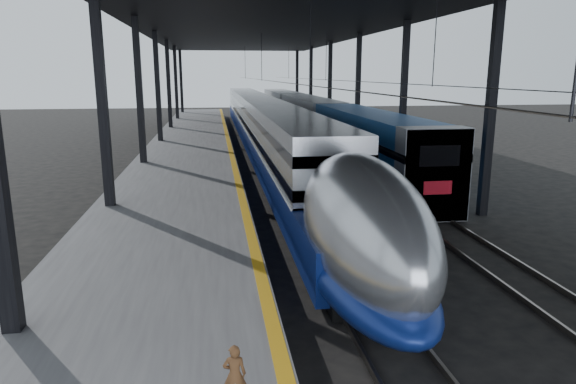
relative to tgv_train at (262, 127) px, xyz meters
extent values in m
plane|color=black|center=(-2.00, -24.98, -1.89)|extent=(160.00, 160.00, 0.00)
cube|color=#4C4C4F|center=(-5.50, -4.98, -1.39)|extent=(6.00, 80.00, 1.00)
cube|color=#C88E12|center=(-2.70, -4.98, -0.89)|extent=(0.30, 80.00, 0.01)
cube|color=slate|center=(-0.72, -4.98, -1.81)|extent=(0.08, 80.00, 0.16)
cube|color=slate|center=(0.72, -4.98, -1.81)|extent=(0.08, 80.00, 0.16)
cube|color=slate|center=(4.28, -4.98, -1.81)|extent=(0.08, 80.00, 0.16)
cube|color=slate|center=(5.72, -4.98, -1.81)|extent=(0.08, 80.00, 0.16)
cube|color=black|center=(-7.80, -19.98, 2.61)|extent=(0.35, 0.35, 9.00)
cube|color=black|center=(7.60, -19.98, 2.61)|extent=(0.35, 0.35, 9.00)
cube|color=black|center=(-7.80, -9.98, 2.61)|extent=(0.35, 0.35, 9.00)
cube|color=black|center=(7.60, -9.98, 2.61)|extent=(0.35, 0.35, 9.00)
cube|color=black|center=(-7.80, 0.02, 2.61)|extent=(0.35, 0.35, 9.00)
cube|color=black|center=(7.60, 0.02, 2.61)|extent=(0.35, 0.35, 9.00)
cube|color=black|center=(-7.80, 10.02, 2.61)|extent=(0.35, 0.35, 9.00)
cube|color=black|center=(7.60, 10.02, 2.61)|extent=(0.35, 0.35, 9.00)
cube|color=black|center=(-7.80, 20.02, 2.61)|extent=(0.35, 0.35, 9.00)
cube|color=black|center=(7.60, 20.02, 2.61)|extent=(0.35, 0.35, 9.00)
cube|color=black|center=(-7.80, 30.02, 2.61)|extent=(0.35, 0.35, 9.00)
cube|color=black|center=(7.60, 30.02, 2.61)|extent=(0.35, 0.35, 9.00)
cube|color=black|center=(-0.10, -4.98, 7.36)|extent=(18.00, 75.00, 0.45)
cylinder|color=slate|center=(0.00, -4.98, 3.61)|extent=(0.03, 74.00, 0.03)
cylinder|color=slate|center=(5.00, -4.98, 3.61)|extent=(0.03, 74.00, 0.03)
cube|color=#ADB0B5|center=(0.00, 4.02, 0.27)|extent=(2.73, 57.00, 3.77)
cube|color=navy|center=(0.00, 2.52, -0.90)|extent=(2.81, 62.00, 1.46)
cube|color=silver|center=(0.00, 4.02, -0.15)|extent=(2.83, 57.00, 0.09)
cube|color=black|center=(0.00, 4.02, 1.36)|extent=(2.77, 57.00, 0.40)
cube|color=black|center=(0.00, 4.02, 0.27)|extent=(2.77, 57.00, 0.40)
ellipsoid|color=#ADB0B5|center=(0.00, -27.48, 0.13)|extent=(2.73, 8.40, 3.77)
ellipsoid|color=navy|center=(0.00, -27.48, -0.95)|extent=(2.81, 8.40, 1.60)
ellipsoid|color=black|center=(0.00, -30.08, 0.89)|extent=(1.41, 2.20, 0.85)
cube|color=black|center=(0.00, -27.48, -1.69)|extent=(2.07, 2.60, 0.40)
cube|color=black|center=(0.00, -5.48, -1.69)|extent=(2.07, 2.60, 0.40)
cube|color=#164B94|center=(5.00, -12.07, 0.08)|extent=(2.76, 18.00, 3.74)
cube|color=#909398|center=(5.00, -20.47, 0.08)|extent=(2.81, 1.20, 3.79)
cube|color=black|center=(5.00, -21.09, 0.91)|extent=(1.67, 0.06, 0.84)
cube|color=#AF0D1B|center=(5.00, -21.09, -0.37)|extent=(1.18, 0.06, 0.54)
cube|color=#909398|center=(5.00, 6.93, 0.08)|extent=(2.76, 18.00, 3.74)
cube|color=#909398|center=(5.00, 25.93, 0.08)|extent=(2.76, 18.00, 3.74)
cube|color=black|center=(5.00, -18.07, -1.71)|extent=(2.17, 2.40, 0.36)
cube|color=black|center=(5.00, 3.93, -1.71)|extent=(2.17, 2.40, 0.36)
imported|color=#52331B|center=(-3.56, -32.95, -0.40)|extent=(0.37, 0.25, 0.98)
camera|label=1|loc=(-3.75, -39.96, 4.05)|focal=32.00mm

